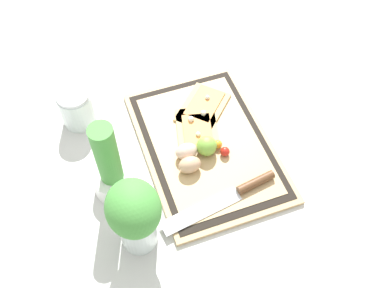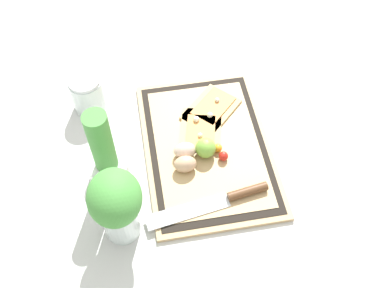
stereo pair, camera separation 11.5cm
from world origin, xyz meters
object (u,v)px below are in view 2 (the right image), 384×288
at_px(pizza_slice_far, 201,130).
at_px(egg_brown, 185,164).
at_px(cherry_tomato_yellow, 218,148).
at_px(egg_pink, 185,150).
at_px(knife, 228,198).
at_px(herb_glass, 116,204).
at_px(cherry_tomato_red, 223,156).
at_px(pizza_slice_near, 212,109).
at_px(herb_pot, 106,158).
at_px(sauce_jar, 88,95).
at_px(lime, 206,148).

relative_size(pizza_slice_far, egg_brown, 2.78).
xyz_separation_m(egg_brown, cherry_tomato_yellow, (0.04, -0.09, -0.01)).
bearing_deg(egg_pink, pizza_slice_far, -37.49).
bearing_deg(knife, herb_glass, 95.95).
bearing_deg(cherry_tomato_red, pizza_slice_near, -0.87).
relative_size(herb_pot, sauce_jar, 2.22).
relative_size(pizza_slice_near, cherry_tomato_yellow, 8.24).
xyz_separation_m(pizza_slice_far, sauce_jar, (0.15, 0.29, 0.03)).
relative_size(egg_brown, cherry_tomato_red, 2.33).
xyz_separation_m(pizza_slice_far, knife, (-0.22, -0.03, 0.00)).
distance_m(cherry_tomato_red, cherry_tomato_yellow, 0.03).
bearing_deg(herb_pot, egg_brown, -95.83).
bearing_deg(egg_pink, pizza_slice_near, -35.35).
relative_size(knife, lime, 5.78).
bearing_deg(knife, pizza_slice_near, -3.32).
bearing_deg(lime, cherry_tomato_red, -119.26).
distance_m(knife, egg_pink, 0.17).
bearing_deg(lime, sauce_jar, 51.89).
distance_m(egg_brown, herb_glass, 0.23).
xyz_separation_m(cherry_tomato_red, cherry_tomato_yellow, (0.03, 0.01, -0.00)).
xyz_separation_m(cherry_tomato_red, herb_glass, (-0.14, 0.27, 0.10)).
relative_size(cherry_tomato_red, cherry_tomato_yellow, 1.11).
distance_m(knife, herb_pot, 0.31).
bearing_deg(herb_pot, sauce_jar, 9.30).
bearing_deg(sauce_jar, egg_pink, -133.26).
bearing_deg(lime, pizza_slice_near, -17.44).
distance_m(pizza_slice_near, herb_pot, 0.34).
height_order(pizza_slice_near, sauce_jar, sauce_jar).
bearing_deg(sauce_jar, lime, -128.11).
xyz_separation_m(herb_pot, sauce_jar, (0.24, 0.04, -0.04)).
height_order(pizza_slice_far, egg_brown, egg_brown).
relative_size(pizza_slice_near, egg_pink, 3.18).
relative_size(egg_pink, herb_pot, 0.24).
xyz_separation_m(pizza_slice_far, cherry_tomato_red, (-0.10, -0.04, 0.01)).
bearing_deg(pizza_slice_far, egg_pink, 142.51).
relative_size(egg_pink, sauce_jar, 0.53).
xyz_separation_m(pizza_slice_near, egg_brown, (-0.18, 0.10, 0.02)).
bearing_deg(cherry_tomato_yellow, lime, 97.56).
bearing_deg(sauce_jar, herb_pot, -170.70).
distance_m(pizza_slice_far, lime, 0.08).
xyz_separation_m(sauce_jar, herb_glass, (-0.39, -0.06, 0.08)).
xyz_separation_m(knife, cherry_tomato_red, (0.12, -0.01, 0.00)).
distance_m(pizza_slice_far, sauce_jar, 0.33).
height_order(egg_brown, cherry_tomato_yellow, egg_brown).
xyz_separation_m(pizza_slice_far, herb_glass, (-0.24, 0.23, 0.10)).
height_order(pizza_slice_far, knife, pizza_slice_far).
bearing_deg(lime, pizza_slice_far, -0.99).
distance_m(pizza_slice_near, pizza_slice_far, 0.08).
distance_m(knife, cherry_tomato_red, 0.12).
height_order(knife, cherry_tomato_red, cherry_tomato_red).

